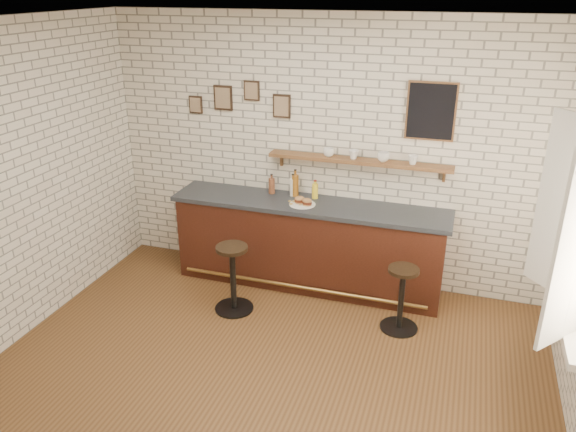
# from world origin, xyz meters

# --- Properties ---
(ground) EXTENTS (5.00, 5.00, 0.00)m
(ground) POSITION_xyz_m (0.00, 0.00, 0.00)
(ground) COLOR brown
(ground) RESTS_ON ground
(bar_counter) EXTENTS (3.10, 0.65, 1.01)m
(bar_counter) POSITION_xyz_m (-0.09, 1.70, 0.51)
(bar_counter) COLOR #401B11
(bar_counter) RESTS_ON ground
(sandwich_plate) EXTENTS (0.28, 0.28, 0.01)m
(sandwich_plate) POSITION_xyz_m (-0.15, 1.63, 1.02)
(sandwich_plate) COLOR white
(sandwich_plate) RESTS_ON bar_counter
(ciabatta_sandwich) EXTENTS (0.23, 0.16, 0.07)m
(ciabatta_sandwich) POSITION_xyz_m (-0.14, 1.63, 1.06)
(ciabatta_sandwich) COLOR #B17D48
(ciabatta_sandwich) RESTS_ON sandwich_plate
(potato_chips) EXTENTS (0.25, 0.18, 0.00)m
(potato_chips) POSITION_xyz_m (-0.18, 1.62, 1.02)
(potato_chips) COLOR gold
(potato_chips) RESTS_ON sandwich_plate
(bitters_bottle_brown) EXTENTS (0.07, 0.07, 0.23)m
(bitters_bottle_brown) POSITION_xyz_m (-0.59, 1.86, 1.10)
(bitters_bottle_brown) COLOR brown
(bitters_bottle_brown) RESTS_ON bar_counter
(bitters_bottle_white) EXTENTS (0.07, 0.07, 0.26)m
(bitters_bottle_white) POSITION_xyz_m (-0.33, 1.86, 1.12)
(bitters_bottle_white) COLOR white
(bitters_bottle_white) RESTS_ON bar_counter
(bitters_bottle_amber) EXTENTS (0.08, 0.08, 0.32)m
(bitters_bottle_amber) POSITION_xyz_m (-0.30, 1.86, 1.14)
(bitters_bottle_amber) COLOR #8C5316
(bitters_bottle_amber) RESTS_ON bar_counter
(condiment_bottle_yellow) EXTENTS (0.07, 0.07, 0.21)m
(condiment_bottle_yellow) POSITION_xyz_m (-0.07, 1.86, 1.10)
(condiment_bottle_yellow) COLOR yellow
(condiment_bottle_yellow) RESTS_ON bar_counter
(bar_stool_left) EXTENTS (0.42, 0.42, 0.75)m
(bar_stool_left) POSITION_xyz_m (-0.69, 0.92, 0.40)
(bar_stool_left) COLOR black
(bar_stool_left) RESTS_ON ground
(bar_stool_right) EXTENTS (0.39, 0.39, 0.69)m
(bar_stool_right) POSITION_xyz_m (1.05, 1.10, 0.37)
(bar_stool_right) COLOR black
(bar_stool_right) RESTS_ON ground
(wall_shelf) EXTENTS (2.00, 0.18, 0.18)m
(wall_shelf) POSITION_xyz_m (0.40, 1.90, 1.48)
(wall_shelf) COLOR brown
(wall_shelf) RESTS_ON ground
(shelf_cup_a) EXTENTS (0.16, 0.16, 0.09)m
(shelf_cup_a) POSITION_xyz_m (0.06, 1.90, 1.55)
(shelf_cup_a) COLOR white
(shelf_cup_a) RESTS_ON wall_shelf
(shelf_cup_b) EXTENTS (0.14, 0.14, 0.10)m
(shelf_cup_b) POSITION_xyz_m (0.34, 1.90, 1.55)
(shelf_cup_b) COLOR white
(shelf_cup_b) RESTS_ON wall_shelf
(shelf_cup_c) EXTENTS (0.13, 0.13, 0.10)m
(shelf_cup_c) POSITION_xyz_m (0.66, 1.90, 1.55)
(shelf_cup_c) COLOR white
(shelf_cup_c) RESTS_ON wall_shelf
(shelf_cup_d) EXTENTS (0.13, 0.13, 0.10)m
(shelf_cup_d) POSITION_xyz_m (0.97, 1.90, 1.55)
(shelf_cup_d) COLOR white
(shelf_cup_d) RESTS_ON wall_shelf
(back_wall_decor) EXTENTS (2.96, 0.02, 0.56)m
(back_wall_decor) POSITION_xyz_m (0.23, 1.98, 2.05)
(back_wall_decor) COLOR black
(back_wall_decor) RESTS_ON ground
(window_sill) EXTENTS (0.20, 1.35, 0.06)m
(window_sill) POSITION_xyz_m (2.40, 0.30, 0.90)
(window_sill) COLOR white
(window_sill) RESTS_ON ground
(book_lower) EXTENTS (0.23, 0.25, 0.02)m
(book_lower) POSITION_xyz_m (2.38, 0.30, 0.94)
(book_lower) COLOR tan
(book_lower) RESTS_ON window_sill
(book_upper) EXTENTS (0.26, 0.27, 0.02)m
(book_upper) POSITION_xyz_m (2.38, 0.30, 0.96)
(book_upper) COLOR tan
(book_upper) RESTS_ON book_lower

